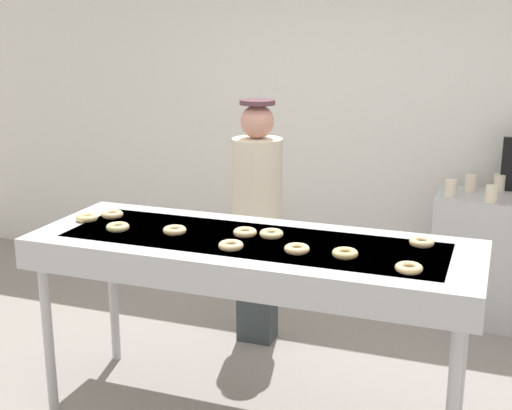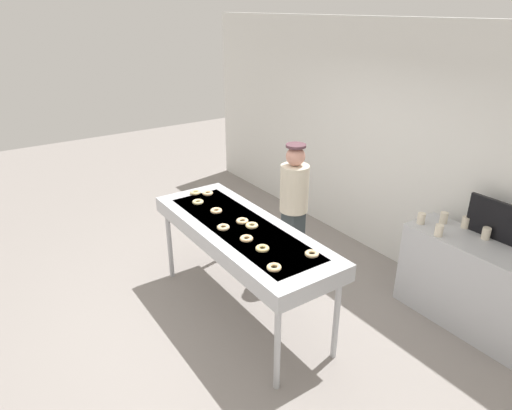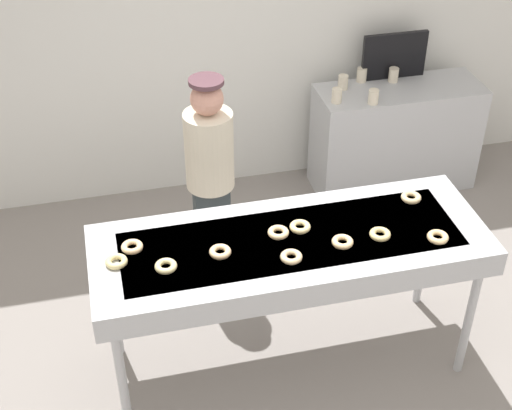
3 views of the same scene
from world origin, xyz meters
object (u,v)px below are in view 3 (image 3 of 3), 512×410
Objects in this scene: worker_baker at (210,174)px; menu_display at (394,56)px; plain_donut_3 at (220,252)px; plain_donut_8 at (380,234)px; plain_donut_0 at (278,232)px; paper_cup_3 at (337,96)px; plain_donut_2 at (132,247)px; prep_counter at (395,137)px; paper_cup_1 at (394,75)px; paper_cup_0 at (373,97)px; plain_donut_5 at (166,266)px; plain_donut_4 at (116,262)px; plain_donut_1 at (438,237)px; plain_donut_10 at (291,257)px; paper_cup_4 at (362,75)px; plain_donut_6 at (342,242)px; fryer_conveyor at (291,250)px; paper_cup_2 at (343,82)px; plain_donut_9 at (411,197)px; plain_donut_7 at (300,227)px.

worker_baker is 2.99× the size of menu_display.
plain_donut_3 is 0.94m from plain_donut_8.
worker_baker reaches higher than plain_donut_0.
plain_donut_2 is at bearing -138.11° from paper_cup_3.
paper_cup_1 is at bearing 97.85° from prep_counter.
paper_cup_0 is 0.22× the size of menu_display.
plain_donut_4 is at bearing 158.54° from plain_donut_5.
plain_donut_3 is at bearing 172.54° from plain_donut_1.
plain_donut_4 is (-1.83, 0.22, 0.00)m from plain_donut_1.
plain_donut_2 is at bearing 43.10° from worker_baker.
plain_donut_4 is at bearing 168.88° from plain_donut_10.
plain_donut_2 is 3.03m from menu_display.
prep_counter is at bearing 35.58° from plain_donut_2.
paper_cup_4 is 0.22× the size of menu_display.
plain_donut_6 is 1.06× the size of paper_cup_0.
prep_counter is (1.76, 0.88, -0.46)m from worker_baker.
paper_cup_3 is (0.90, 1.88, -0.05)m from plain_donut_10.
plain_donut_5 is 1.00× the size of plain_donut_8.
fryer_conveyor is 19.67× the size of paper_cup_1.
prep_counter is 0.64m from paper_cup_0.
plain_donut_8 is (1.42, -0.22, 0.00)m from plain_donut_2.
plain_donut_4 is 0.28m from plain_donut_5.
worker_baker reaches higher than plain_donut_1.
plain_donut_5 is at bearing -21.46° from plain_donut_4.
paper_cup_3 is (0.34, 1.80, -0.05)m from plain_donut_8.
plain_donut_0 reaches higher than paper_cup_4.
plain_donut_1 and plain_donut_2 have the same top height.
plain_donut_10 is at bearing -19.10° from plain_donut_2.
plain_donut_6 is 1.06× the size of paper_cup_2.
paper_cup_2 is at bearing 43.77° from plain_donut_4.
plain_donut_2 reaches higher than paper_cup_2.
plain_donut_1 is 0.41m from plain_donut_9.
plain_donut_5 is at bearing 179.59° from plain_donut_8.
menu_display is at bearing 51.19° from paper_cup_0.
fryer_conveyor is 2.41m from paper_cup_1.
paper_cup_4 is (1.23, 1.95, -0.05)m from plain_donut_0.
plain_donut_9 is at bearing 9.38° from plain_donut_0.
plain_donut_0 is 0.38m from plain_donut_6.
paper_cup_3 is at bearing 41.89° from plain_donut_2.
plain_donut_8 is 1.06× the size of paper_cup_2.
plain_donut_2 reaches higher than fryer_conveyor.
plain_donut_10 is 0.23× the size of menu_display.
plain_donut_10 is 1.06× the size of paper_cup_4.
plain_donut_5 is 2.96m from prep_counter.
paper_cup_0 is (1.19, 1.56, -0.05)m from plain_donut_0.
plain_donut_6 is 1.06× the size of paper_cup_4.
plain_donut_2 and plain_donut_10 have the same top height.
plain_donut_5 reaches higher than paper_cup_1.
fryer_conveyor is at bearing -124.92° from paper_cup_0.
plain_donut_9 is (0.76, 0.13, 0.00)m from plain_donut_7.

